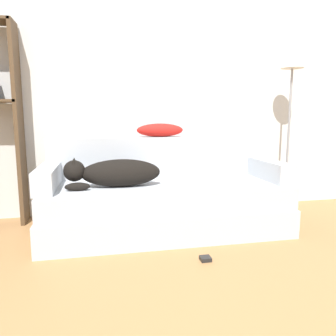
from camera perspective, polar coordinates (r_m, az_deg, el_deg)
name	(u,v)px	position (r m, az deg, el deg)	size (l,w,h in m)	color
wall_back	(156,84)	(3.53, -2.14, 14.45)	(8.12, 0.06, 2.70)	silver
couch	(166,208)	(2.92, -0.39, -6.92)	(2.10, 0.85, 0.43)	#B2B7BC
couch_backrest	(158,157)	(3.18, -1.68, 2.00)	(2.06, 0.15, 0.39)	#B2B7BC
couch_arm_left	(48,178)	(2.82, -20.21, -1.59)	(0.15, 0.66, 0.18)	#B2B7BC
couch_arm_right	(269,170)	(3.18, 17.11, -0.29)	(0.15, 0.66, 0.18)	#B2B7BC
dog	(114,173)	(2.73, -9.44, -0.83)	(0.79, 0.24, 0.25)	black
laptop	(189,183)	(2.83, 3.65, -2.65)	(0.32, 0.20, 0.02)	silver
throw_pillow	(160,130)	(3.14, -1.40, 6.61)	(0.45, 0.16, 0.13)	red
floor_lamp	(291,82)	(3.73, 20.70, 13.80)	(0.23, 0.23, 1.67)	gray
power_adapter	(205,259)	(2.42, 6.54, -15.41)	(0.07, 0.07, 0.03)	black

